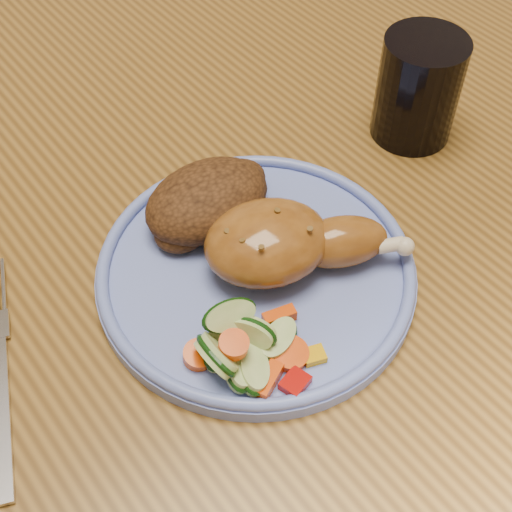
{
  "coord_description": "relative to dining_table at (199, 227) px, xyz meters",
  "views": [
    {
      "loc": [
        -0.24,
        -0.41,
        1.2
      ],
      "look_at": [
        -0.03,
        -0.14,
        0.78
      ],
      "focal_mm": 50.0,
      "sensor_mm": 36.0,
      "label": 1
    }
  ],
  "objects": [
    {
      "name": "ground",
      "position": [
        0.0,
        0.0,
        -0.67
      ],
      "size": [
        4.0,
        4.0,
        0.0
      ],
      "primitive_type": "plane",
      "color": "brown",
      "rests_on": "ground"
    },
    {
      "name": "vegetable_pile",
      "position": [
        -0.09,
        -0.19,
        0.11
      ],
      "size": [
        0.09,
        0.09,
        0.05
      ],
      "color": "#A50A05",
      "rests_on": "plate"
    },
    {
      "name": "dining_table",
      "position": [
        0.0,
        0.0,
        0.0
      ],
      "size": [
        0.9,
        1.4,
        0.75
      ],
      "color": "brown",
      "rests_on": "ground"
    },
    {
      "name": "rice_pilaf",
      "position": [
        -0.03,
        -0.07,
        0.11
      ],
      "size": [
        0.12,
        0.08,
        0.05
      ],
      "color": "#492912",
      "rests_on": "plate"
    },
    {
      "name": "plate_rim",
      "position": [
        -0.03,
        -0.14,
        0.1
      ],
      "size": [
        0.25,
        0.25,
        0.01
      ],
      "primitive_type": "torus",
      "color": "#6579D0",
      "rests_on": "plate"
    },
    {
      "name": "chicken_leg",
      "position": [
        -0.01,
        -0.14,
        0.12
      ],
      "size": [
        0.15,
        0.12,
        0.05
      ],
      "color": "brown",
      "rests_on": "plate"
    },
    {
      "name": "plate",
      "position": [
        -0.03,
        -0.14,
        0.09
      ],
      "size": [
        0.25,
        0.25,
        0.01
      ],
      "primitive_type": "cylinder",
      "color": "#6579D0",
      "rests_on": "dining_table"
    },
    {
      "name": "drinking_glass",
      "position": [
        0.19,
        -0.09,
        0.13
      ],
      "size": [
        0.07,
        0.07,
        0.1
      ],
      "primitive_type": "cylinder",
      "color": "black",
      "rests_on": "dining_table"
    }
  ]
}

